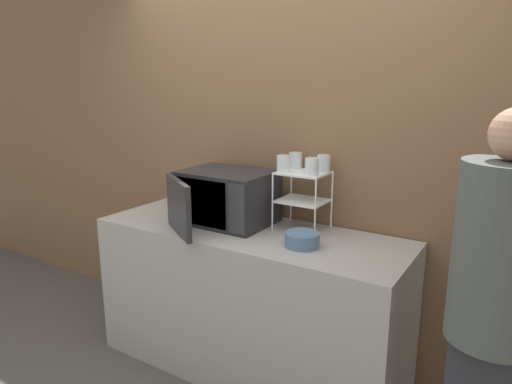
# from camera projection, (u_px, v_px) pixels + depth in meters

# --- Properties ---
(wall_back) EXTENTS (8.00, 0.06, 2.60)m
(wall_back) POSITION_uv_depth(u_px,v_px,m) (280.00, 161.00, 3.00)
(wall_back) COLOR brown
(wall_back) RESTS_ON ground_plane
(counter) EXTENTS (1.94, 0.69, 0.93)m
(counter) POSITION_uv_depth(u_px,v_px,m) (249.00, 300.00, 2.88)
(counter) COLOR #9E9993
(counter) RESTS_ON ground_plane
(microwave) EXTENTS (0.57, 0.69, 0.33)m
(microwave) POSITION_uv_depth(u_px,v_px,m) (225.00, 197.00, 2.88)
(microwave) COLOR #262628
(microwave) RESTS_ON counter
(dish_rack) EXTENTS (0.29, 0.25, 0.36)m
(dish_rack) POSITION_uv_depth(u_px,v_px,m) (303.00, 188.00, 2.73)
(dish_rack) COLOR white
(dish_rack) RESTS_ON counter
(glass_front_left) EXTENTS (0.08, 0.08, 0.10)m
(glass_front_left) POSITION_uv_depth(u_px,v_px,m) (283.00, 164.00, 2.69)
(glass_front_left) COLOR silver
(glass_front_left) RESTS_ON dish_rack
(glass_back_right) EXTENTS (0.08, 0.08, 0.10)m
(glass_back_right) POSITION_uv_depth(u_px,v_px,m) (324.00, 163.00, 2.70)
(glass_back_right) COLOR silver
(glass_back_right) RESTS_ON dish_rack
(glass_front_right) EXTENTS (0.08, 0.08, 0.10)m
(glass_front_right) POSITION_uv_depth(u_px,v_px,m) (312.00, 167.00, 2.60)
(glass_front_right) COLOR silver
(glass_front_right) RESTS_ON dish_rack
(glass_back_left) EXTENTS (0.08, 0.08, 0.10)m
(glass_back_left) POSITION_uv_depth(u_px,v_px,m) (296.00, 160.00, 2.80)
(glass_back_left) COLOR silver
(glass_back_left) RESTS_ON dish_rack
(bowl) EXTENTS (0.19, 0.19, 0.08)m
(bowl) POSITION_uv_depth(u_px,v_px,m) (302.00, 240.00, 2.49)
(bowl) COLOR slate
(bowl) RESTS_ON counter
(person) EXTENTS (0.36, 0.36, 1.72)m
(person) POSITION_uv_depth(u_px,v_px,m) (495.00, 301.00, 1.79)
(person) COLOR #2D2D33
(person) RESTS_ON ground_plane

